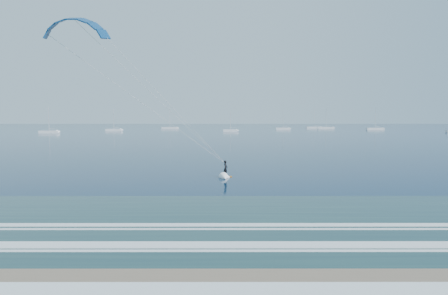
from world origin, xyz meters
name	(u,v)px	position (x,y,z in m)	size (l,w,h in m)	color
ground	(243,290)	(0.00, 0.00, 0.00)	(900.00, 900.00, 0.00)	#072742
kitesurfer_rig	(154,96)	(-8.17, 27.39, 9.17)	(20.25, 7.93, 17.89)	#BB6516
sailboat_0	(49,132)	(-78.42, 161.94, 0.68)	(8.58, 2.40, 11.68)	white
sailboat_1	(114,130)	(-57.39, 190.21, 0.68)	(8.24, 2.40, 11.38)	white
sailboat_2	(170,128)	(-34.14, 231.73, 0.69)	(10.00, 2.40, 13.30)	white
sailboat_3	(230,131)	(2.55, 180.79, 0.67)	(7.03, 2.40, 9.98)	white
sailboat_4	(314,127)	(58.06, 244.04, 0.69)	(9.94, 2.40, 13.35)	white
sailboat_5	(375,129)	(86.61, 214.42, 0.69)	(9.75, 2.40, 13.16)	white
sailboat_7	(326,128)	(63.58, 235.58, 0.69)	(10.24, 2.40, 13.24)	white
sailboat_8	(283,129)	(33.72, 216.82, 0.68)	(8.17, 2.40, 11.25)	white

